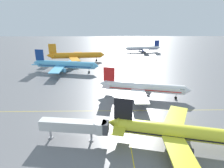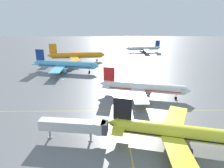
{
  "view_description": "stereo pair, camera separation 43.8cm",
  "coord_description": "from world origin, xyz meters",
  "px_view_note": "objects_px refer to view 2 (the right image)",
  "views": [
    {
      "loc": [
        -5.44,
        -28.28,
        30.67
      ],
      "look_at": [
        -3.94,
        50.8,
        3.53
      ],
      "focal_mm": 31.73,
      "sensor_mm": 36.0,
      "label": 1
    },
    {
      "loc": [
        -5.0,
        -28.28,
        30.67
      ],
      "look_at": [
        -3.94,
        50.8,
        3.53
      ],
      "focal_mm": 31.73,
      "sensor_mm": 36.0,
      "label": 2
    }
  ],
  "objects_px": {
    "airliner_front_gate": "(180,133)",
    "airliner_far_left_stand": "(76,55)",
    "airliner_far_right_stand": "(144,48)",
    "airliner_second_row": "(143,87)",
    "jet_bridge": "(78,126)",
    "airliner_third_row": "(65,65)"
  },
  "relations": [
    {
      "from": "airliner_second_row",
      "to": "jet_bridge",
      "type": "distance_m",
      "value": 36.22
    },
    {
      "from": "airliner_far_left_stand",
      "to": "airliner_second_row",
      "type": "bearing_deg",
      "value": -60.79
    },
    {
      "from": "airliner_front_gate",
      "to": "airliner_second_row",
      "type": "relative_size",
      "value": 1.03
    },
    {
      "from": "airliner_front_gate",
      "to": "airliner_far_left_stand",
      "type": "bearing_deg",
      "value": 112.42
    },
    {
      "from": "airliner_far_right_stand",
      "to": "jet_bridge",
      "type": "xyz_separation_m",
      "value": [
        -38.87,
        -132.83,
        0.55
      ]
    },
    {
      "from": "airliner_third_row",
      "to": "airliner_far_right_stand",
      "type": "relative_size",
      "value": 1.21
    },
    {
      "from": "airliner_second_row",
      "to": "airliner_far_right_stand",
      "type": "distance_m",
      "value": 105.01
    },
    {
      "from": "airliner_front_gate",
      "to": "airliner_far_left_stand",
      "type": "distance_m",
      "value": 106.39
    },
    {
      "from": "airliner_front_gate",
      "to": "airliner_far_right_stand",
      "type": "bearing_deg",
      "value": 84.19
    },
    {
      "from": "airliner_front_gate",
      "to": "jet_bridge",
      "type": "height_order",
      "value": "airliner_front_gate"
    },
    {
      "from": "airliner_third_row",
      "to": "airliner_far_left_stand",
      "type": "relative_size",
      "value": 0.98
    },
    {
      "from": "airliner_third_row",
      "to": "jet_bridge",
      "type": "xyz_separation_m",
      "value": [
        17.5,
        -67.47,
        -0.22
      ]
    },
    {
      "from": "airliner_front_gate",
      "to": "airliner_far_left_stand",
      "type": "xyz_separation_m",
      "value": [
        -40.58,
        98.35,
        0.4
      ]
    },
    {
      "from": "airliner_far_right_stand",
      "to": "jet_bridge",
      "type": "distance_m",
      "value": 138.4
    },
    {
      "from": "airliner_second_row",
      "to": "airliner_far_left_stand",
      "type": "relative_size",
      "value": 0.87
    },
    {
      "from": "airliner_second_row",
      "to": "airliner_third_row",
      "type": "height_order",
      "value": "airliner_third_row"
    },
    {
      "from": "airliner_third_row",
      "to": "airliner_far_right_stand",
      "type": "height_order",
      "value": "airliner_third_row"
    },
    {
      "from": "airliner_far_right_stand",
      "to": "airliner_second_row",
      "type": "bearing_deg",
      "value": -99.64
    },
    {
      "from": "jet_bridge",
      "to": "airliner_far_left_stand",
      "type": "bearing_deg",
      "value": 99.27
    },
    {
      "from": "airliner_far_left_stand",
      "to": "jet_bridge",
      "type": "xyz_separation_m",
      "value": [
        15.54,
        -95.17,
        -0.3
      ]
    },
    {
      "from": "airliner_far_right_stand",
      "to": "jet_bridge",
      "type": "height_order",
      "value": "airliner_far_right_stand"
    },
    {
      "from": "airliner_front_gate",
      "to": "airliner_second_row",
      "type": "bearing_deg",
      "value": 96.6
    }
  ]
}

